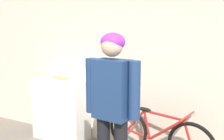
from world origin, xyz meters
TOP-DOWN VIEW (x-y plane):
  - wall_back at (0.00, 2.33)m, footprint 8.00×0.07m
  - side_shelf at (-1.24, 2.06)m, footprint 0.89×0.43m
  - person at (0.17, 1.18)m, footprint 0.64×0.28m
  - bicycle at (0.40, 2.07)m, footprint 1.61×0.46m
  - banana at (-1.28, 2.13)m, footprint 0.33×0.09m

SIDE VIEW (x-z plane):
  - bicycle at x=0.40m, z-range -0.01..0.72m
  - side_shelf at x=-1.24m, z-range 0.00..0.99m
  - banana at x=-1.28m, z-range 0.99..1.03m
  - person at x=0.17m, z-range 0.18..1.95m
  - wall_back at x=0.00m, z-range 0.00..2.60m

